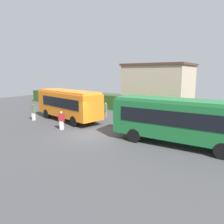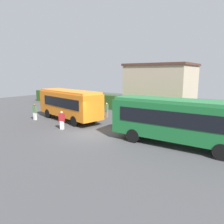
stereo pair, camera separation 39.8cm
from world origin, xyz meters
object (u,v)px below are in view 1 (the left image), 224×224
object	(u,v)px
bus_orange	(68,103)
person_left	(33,112)
person_center	(62,120)
person_right	(106,110)
bus_green	(180,119)

from	to	relation	value
bus_orange	person_left	distance (m)	3.85
person_center	person_right	distance (m)	6.39
person_left	person_right	distance (m)	7.77
bus_green	person_left	xyz separation A→B (m)	(-15.21, -0.71, -0.93)
person_center	person_right	xyz separation A→B (m)	(0.22, 6.38, 0.04)
bus_green	person_left	size ratio (longest dim) A/B	5.39
person_center	person_right	size ratio (longest dim) A/B	0.97
person_left	person_right	world-z (taller)	person_left
person_right	person_left	bearing A→B (deg)	30.96
bus_orange	bus_green	xyz separation A→B (m)	(12.09, -1.35, 0.02)
bus_green	person_center	world-z (taller)	bus_green
bus_green	person_right	world-z (taller)	bus_green
person_center	bus_green	bearing A→B (deg)	-104.89
person_left	person_center	xyz separation A→B (m)	(5.33, -0.94, -0.07)
bus_orange	bus_green	distance (m)	12.17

